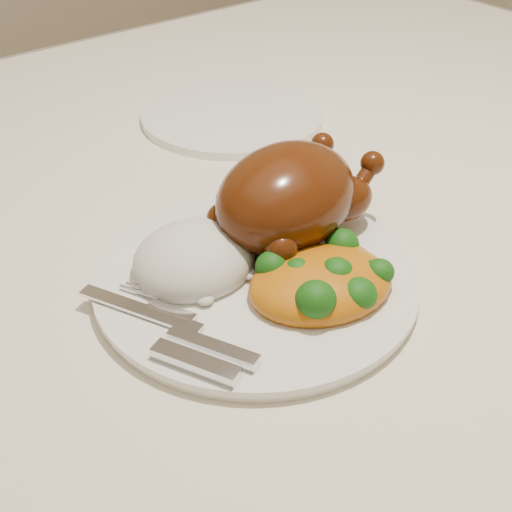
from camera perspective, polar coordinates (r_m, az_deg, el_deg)
dining_table at (r=0.84m, az=-7.07°, el=-1.23°), size 1.60×0.90×0.76m
tablecloth at (r=0.80m, az=-7.45°, el=2.99°), size 1.73×1.03×0.18m
dinner_plate at (r=0.64m, az=-0.00°, el=-1.90°), size 0.30×0.30×0.01m
side_plate at (r=0.95m, az=-1.88°, el=11.22°), size 0.29×0.29×0.01m
roast_chicken at (r=0.66m, az=2.71°, el=4.86°), size 0.19×0.14×0.10m
rice_mound at (r=0.64m, az=-4.96°, el=-0.32°), size 0.12×0.11×0.06m
mac_and_cheese at (r=0.61m, az=5.56°, el=-1.93°), size 0.15×0.13×0.05m
cutlery at (r=0.57m, az=-5.69°, el=-6.57°), size 0.07×0.17×0.01m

